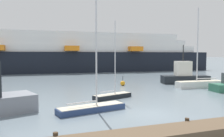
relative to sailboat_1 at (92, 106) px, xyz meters
name	(u,v)px	position (x,y,z in m)	size (l,w,h in m)	color
ground_plane	(150,113)	(3.97, -1.95, -0.41)	(600.00, 600.00, 0.00)	slate
dock_pier	(198,132)	(3.97, -7.26, -0.07)	(18.11, 1.93, 0.81)	brown
sailboat_1	(92,106)	(0.00, 0.00, 0.00)	(5.56, 2.51, 8.73)	navy
sailboat_2	(113,95)	(3.23, 4.41, -0.05)	(4.28, 2.40, 7.76)	black
sailboat_3	(200,83)	(16.72, 7.68, 0.17)	(6.74, 2.08, 10.48)	white
fishing_boat_3	(184,76)	(17.45, 12.04, 0.72)	(7.34, 3.98, 5.84)	black
channel_buoy_0	(123,83)	(7.65, 12.74, -0.06)	(0.69, 0.69, 1.36)	orange
cruise_ship	(36,54)	(-3.61, 43.32, 4.18)	(91.78, 17.50, 14.52)	black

